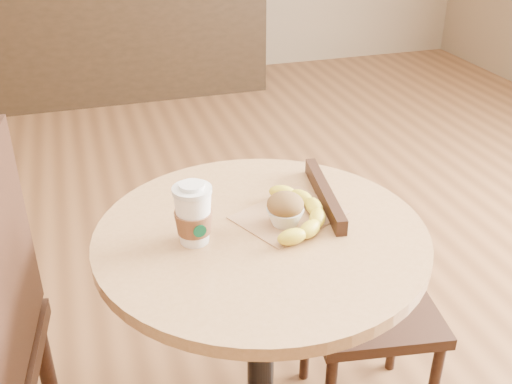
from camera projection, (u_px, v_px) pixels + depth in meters
cafe_table at (261, 298)px, 1.46m from camera, size 0.77×0.77×0.75m
chair_right at (353, 298)px, 1.65m from camera, size 0.40×0.40×0.79m
service_counter at (105, 21)px, 4.21m from camera, size 2.30×0.65×1.04m
kraft_bag at (289, 215)px, 1.43m from camera, size 0.29×0.26×0.00m
coffee_cup at (193, 216)px, 1.30m from camera, size 0.09×0.09×0.14m
muffin at (285, 209)px, 1.37m from camera, size 0.09×0.09×0.08m
banana at (297, 212)px, 1.40m from camera, size 0.24×0.30×0.04m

